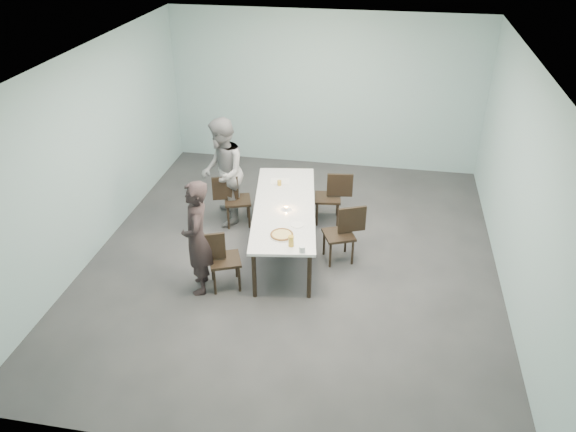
% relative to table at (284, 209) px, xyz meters
% --- Properties ---
extents(ground, '(7.00, 7.00, 0.00)m').
position_rel_table_xyz_m(ground, '(0.18, -0.25, -0.69)').
color(ground, '#333335').
rests_on(ground, ground).
extents(room_shell, '(6.02, 7.02, 3.01)m').
position_rel_table_xyz_m(room_shell, '(0.18, -0.25, 1.33)').
color(room_shell, '#95B9BC').
rests_on(room_shell, ground).
extents(table, '(1.29, 2.71, 0.75)m').
position_rel_table_xyz_m(table, '(0.00, 0.00, 0.00)').
color(table, white).
rests_on(table, ground).
extents(chair_near_left, '(0.65, 0.55, 0.87)m').
position_rel_table_xyz_m(chair_near_left, '(-0.71, -1.12, -0.19)').
color(chair_near_left, black).
rests_on(chair_near_left, ground).
extents(chair_far_left, '(0.65, 0.53, 0.87)m').
position_rel_table_xyz_m(chair_far_left, '(-0.97, 0.58, -0.19)').
color(chair_far_left, black).
rests_on(chair_far_left, ground).
extents(chair_near_right, '(0.65, 0.55, 0.87)m').
position_rel_table_xyz_m(chair_near_right, '(0.92, -0.13, -0.19)').
color(chair_near_right, black).
rests_on(chair_near_right, ground).
extents(chair_far_right, '(0.63, 0.47, 0.87)m').
position_rel_table_xyz_m(chair_far_right, '(0.63, 0.96, -0.19)').
color(chair_far_right, black).
rests_on(chair_far_right, ground).
extents(diner_near, '(0.54, 0.69, 1.65)m').
position_rel_table_xyz_m(diner_near, '(-0.96, -1.21, 0.13)').
color(diner_near, black).
rests_on(diner_near, ground).
extents(diner_far, '(0.91, 1.03, 1.79)m').
position_rel_table_xyz_m(diner_far, '(-1.13, 0.64, 0.20)').
color(diner_far, gray).
rests_on(diner_far, ground).
extents(pizza, '(0.34, 0.34, 0.04)m').
position_rel_table_xyz_m(pizza, '(0.12, -0.84, 0.08)').
color(pizza, white).
rests_on(pizza, table).
extents(side_plate, '(0.18, 0.18, 0.01)m').
position_rel_table_xyz_m(side_plate, '(0.28, -0.52, 0.06)').
color(side_plate, white).
rests_on(side_plate, table).
extents(beer_glass, '(0.08, 0.08, 0.15)m').
position_rel_table_xyz_m(beer_glass, '(0.29, -1.06, 0.13)').
color(beer_glass, gold).
rests_on(beer_glass, table).
extents(water_tumbler, '(0.08, 0.08, 0.09)m').
position_rel_table_xyz_m(water_tumbler, '(0.46, -1.18, 0.10)').
color(water_tumbler, silver).
rests_on(water_tumbler, table).
extents(tealight, '(0.06, 0.06, 0.05)m').
position_rel_table_xyz_m(tealight, '(0.05, -0.11, 0.08)').
color(tealight, silver).
rests_on(tealight, table).
extents(amber_tumbler, '(0.07, 0.07, 0.08)m').
position_rel_table_xyz_m(amber_tumbler, '(-0.20, 0.65, 0.10)').
color(amber_tumbler, gold).
rests_on(amber_tumbler, table).
extents(menu, '(0.33, 0.26, 0.01)m').
position_rel_table_xyz_m(menu, '(-0.22, 0.79, 0.06)').
color(menu, silver).
rests_on(menu, table).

